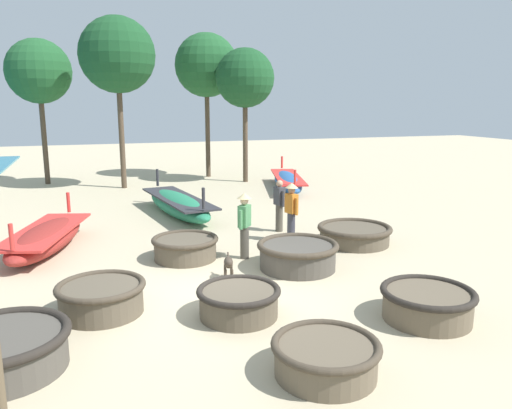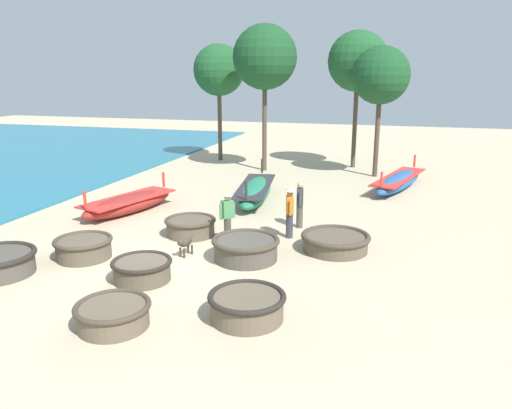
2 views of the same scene
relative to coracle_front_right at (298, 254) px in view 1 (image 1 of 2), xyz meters
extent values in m
plane|color=#BCAD8C|center=(-2.14, -1.20, -0.35)|extent=(80.00, 80.00, 0.00)
cylinder|color=#4C473F|center=(0.00, 0.00, -0.06)|extent=(1.78, 1.78, 0.57)
torus|color=#42382B|center=(0.00, 0.00, 0.22)|extent=(1.92, 1.92, 0.14)
cylinder|color=brown|center=(-2.09, -2.13, -0.10)|extent=(1.43, 1.43, 0.49)
torus|color=#28231E|center=(-2.09, -2.13, 0.15)|extent=(1.54, 1.54, 0.11)
cylinder|color=brown|center=(2.33, 1.44, -0.13)|extent=(1.90, 1.90, 0.44)
torus|color=#42382B|center=(2.33, 1.44, 0.09)|extent=(2.05, 2.05, 0.15)
cylinder|color=brown|center=(1.08, -3.35, -0.09)|extent=(1.56, 1.56, 0.52)
torus|color=#28231E|center=(1.08, -3.35, 0.17)|extent=(1.68, 1.68, 0.12)
cylinder|color=brown|center=(-4.46, -1.18, -0.08)|extent=(1.52, 1.52, 0.53)
torus|color=#42382B|center=(-4.46, -1.18, 0.18)|extent=(1.64, 1.64, 0.12)
cylinder|color=#4C473F|center=(-5.88, -2.83, -0.08)|extent=(1.79, 1.79, 0.54)
torus|color=#28231E|center=(-5.88, -2.83, 0.19)|extent=(1.94, 1.94, 0.14)
cylinder|color=brown|center=(-2.37, 1.57, -0.09)|extent=(1.54, 1.54, 0.51)
torus|color=#42382B|center=(-2.37, 1.57, 0.16)|extent=(1.66, 1.66, 0.12)
cylinder|color=brown|center=(-1.49, -4.44, -0.12)|extent=(1.47, 1.47, 0.46)
torus|color=#42382B|center=(-1.49, -4.44, 0.11)|extent=(1.59, 1.59, 0.12)
ellipsoid|color=#285693|center=(4.01, 10.40, -0.02)|extent=(2.51, 5.57, 0.66)
cube|color=red|center=(4.01, 10.40, 0.19)|extent=(2.44, 5.16, 0.06)
cylinder|color=red|center=(4.69, 12.83, 0.56)|extent=(0.10, 0.10, 0.59)
cylinder|color=red|center=(3.33, 7.97, 0.56)|extent=(0.10, 0.10, 0.59)
ellipsoid|color=maroon|center=(-5.71, 3.45, -0.02)|extent=(2.36, 4.41, 0.66)
cube|color=red|center=(-5.71, 3.45, 0.20)|extent=(2.31, 4.10, 0.06)
cylinder|color=red|center=(-5.16, 5.32, 0.57)|extent=(0.10, 0.10, 0.60)
cylinder|color=red|center=(-6.25, 1.57, 0.57)|extent=(0.10, 0.10, 0.60)
ellipsoid|color=#237551|center=(-1.66, 6.56, 0.02)|extent=(1.95, 5.35, 0.73)
cube|color=#2D2D33|center=(-1.66, 6.56, 0.25)|extent=(1.93, 4.94, 0.06)
cylinder|color=#2D2D33|center=(-2.02, 8.94, 0.66)|extent=(0.10, 0.10, 0.65)
cylinder|color=#2D2D33|center=(-1.29, 4.19, 0.66)|extent=(0.10, 0.10, 0.65)
cylinder|color=#383842|center=(0.76, 2.22, 0.06)|extent=(0.22, 0.22, 0.82)
cube|color=orange|center=(0.76, 2.22, 0.74)|extent=(0.31, 0.39, 0.54)
sphere|color=#A37556|center=(0.76, 2.22, 1.12)|extent=(0.20, 0.20, 0.20)
cylinder|color=orange|center=(0.83, 2.01, 0.69)|extent=(0.09, 0.09, 0.48)
cylinder|color=orange|center=(0.70, 2.43, 0.69)|extent=(0.09, 0.09, 0.48)
cone|color=#D1BC84|center=(0.76, 2.22, 1.25)|extent=(0.36, 0.36, 0.14)
cylinder|color=#4C473D|center=(-0.95, 1.15, 0.06)|extent=(0.22, 0.22, 0.82)
cube|color=#4C8E56|center=(-0.95, 1.15, 0.74)|extent=(0.39, 0.40, 0.54)
sphere|color=#DBB28E|center=(-0.95, 1.15, 1.12)|extent=(0.20, 0.20, 0.20)
cylinder|color=#4C8E56|center=(-1.09, 0.99, 0.69)|extent=(0.09, 0.09, 0.48)
cylinder|color=#4C8E56|center=(-0.80, 1.32, 0.69)|extent=(0.09, 0.09, 0.48)
cone|color=#D1BC84|center=(-0.95, 1.15, 1.25)|extent=(0.36, 0.36, 0.14)
cylinder|color=#4C473D|center=(0.85, 3.38, 0.06)|extent=(0.22, 0.22, 0.82)
cube|color=#3D3D42|center=(0.85, 3.38, 0.74)|extent=(0.28, 0.37, 0.54)
sphere|color=tan|center=(0.85, 3.38, 1.12)|extent=(0.20, 0.20, 0.20)
cylinder|color=#3D3D42|center=(0.89, 3.16, 0.69)|extent=(0.09, 0.09, 0.48)
cylinder|color=#3D3D42|center=(0.82, 3.60, 0.69)|extent=(0.09, 0.09, 0.48)
ellipsoid|color=#3D3328|center=(-1.74, -0.19, 0.04)|extent=(0.32, 0.55, 0.22)
sphere|color=#3D3328|center=(-1.80, -0.43, 0.11)|extent=(0.18, 0.18, 0.18)
cylinder|color=#3D3328|center=(-1.68, 0.05, 0.10)|extent=(0.09, 0.21, 0.16)
cylinder|color=#3D3328|center=(-1.72, -0.38, -0.21)|extent=(0.06, 0.06, 0.28)
cylinder|color=#3D3328|center=(-1.85, -0.35, -0.21)|extent=(0.06, 0.06, 0.28)
cylinder|color=#3D3328|center=(-1.63, -0.03, -0.21)|extent=(0.06, 0.06, 0.28)
cylinder|color=#3D3328|center=(-1.76, 0.01, -0.21)|extent=(0.06, 0.06, 0.28)
cylinder|color=#4C3D2D|center=(-6.41, 15.35, 1.76)|extent=(0.24, 0.24, 4.22)
sphere|color=#1E5128|center=(-6.41, 15.35, 4.91)|extent=(2.95, 2.95, 2.95)
cylinder|color=#4C3D2D|center=(1.48, 15.26, 1.94)|extent=(0.24, 0.24, 4.58)
sphere|color=#1E5128|center=(1.48, 15.26, 5.35)|extent=(3.20, 3.20, 3.20)
cylinder|color=#4C3D2D|center=(-3.02, 12.98, 2.01)|extent=(0.24, 0.24, 4.72)
sphere|color=#194723|center=(-3.02, 12.98, 5.53)|extent=(3.31, 3.31, 3.31)
cylinder|color=#4C3D2D|center=(2.81, 12.96, 1.66)|extent=(0.24, 0.24, 4.01)
sphere|color=#194723|center=(2.81, 12.96, 4.64)|extent=(2.80, 2.80, 2.80)
camera|label=1|loc=(-4.53, -10.32, 3.50)|focal=35.00mm
camera|label=2|loc=(3.99, -12.62, 4.77)|focal=35.00mm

